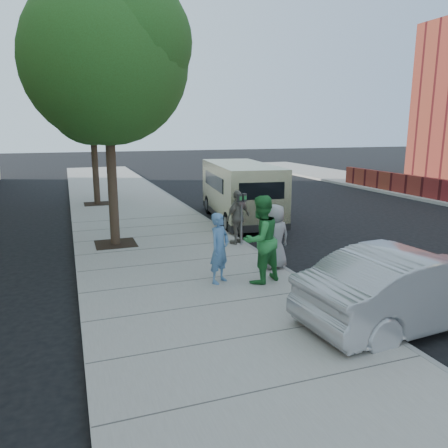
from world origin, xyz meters
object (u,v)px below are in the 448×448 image
Objects in this scene: tree_near at (107,55)px; person_officer at (220,248)px; person_gray_shirt at (275,237)px; person_striped_polo at (238,217)px; person_green_shirt at (261,239)px; parking_meter at (242,208)px; tree_far at (92,98)px; van at (240,191)px; sedan at (413,287)px.

tree_near is 6.51m from person_officer.
person_striped_polo is (0.01, 2.53, 0.01)m from person_gray_shirt.
tree_near is 3.79× the size of person_green_shirt.
parking_meter is 0.78× the size of person_green_shirt.
tree_far is 3.99× the size of person_striped_polo.
van reaches higher than person_striped_polo.
tree_near is 5.70m from parking_meter.
van reaches higher than sedan.
person_officer is at bearing -38.79° from person_green_shirt.
person_gray_shirt is (1.63, 0.50, 0.01)m from person_officer.
person_green_shirt is 1.23× the size of person_gray_shirt.
tree_near reaches higher than person_officer.
van reaches higher than person_officer.
van is at bearing 26.50° from tree_near.
tree_near is at bearing 27.26° from sedan.
person_gray_shirt reaches higher than sedan.
person_green_shirt reaches higher than parking_meter.
tree_near is at bearing -46.09° from person_striped_polo.
tree_near is 7.09m from van.
sedan is (4.53, -7.22, -4.81)m from tree_near.
parking_meter is at bearing 23.10° from person_officer.
person_officer is (-3.19, -6.74, -0.24)m from van.
person_striped_polo is at bearing 85.17° from parking_meter.
person_officer is (1.81, -11.84, -3.93)m from tree_far.
person_officer is 3.45m from person_striped_polo.
tree_near is at bearing -80.11° from person_green_shirt.
person_officer reaches higher than parking_meter.
parking_meter is (3.50, -1.38, -4.28)m from tree_near.
person_green_shirt is (0.88, -0.28, 0.19)m from person_officer.
van is at bearing -129.10° from person_green_shirt.
sedan is (1.03, -5.84, -0.53)m from parking_meter.
person_striped_polo reaches higher than parking_meter.
person_gray_shirt is (-1.56, -6.24, -0.23)m from van.
tree_near is 4.71× the size of person_officer.
tree_far reaches higher than sedan.
tree_near is 6.85m from person_gray_shirt.
parking_meter is at bearing -96.56° from person_gray_shirt.
sedan is at bearing -73.00° from tree_far.
person_officer is 0.99× the size of person_gray_shirt.
person_green_shirt is (-2.32, -7.02, -0.05)m from van.
tree_far is 12.48m from person_gray_shirt.
person_striped_polo reaches higher than sedan.
person_green_shirt is at bearing -77.50° from tree_far.
tree_far is at bearing 90.00° from tree_near.
parking_meter is 0.97× the size of person_officer.
person_officer is at bearing -81.30° from tree_far.
sedan is at bearing 102.25° from person_gray_shirt.
person_green_shirt is at bearing -125.80° from parking_meter.
person_gray_shirt is (-1.09, 3.48, 0.22)m from sedan.
tree_near is 1.69× the size of sedan.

